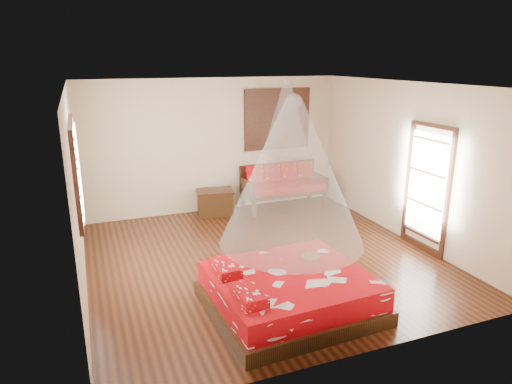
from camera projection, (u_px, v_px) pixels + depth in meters
room at (263, 176)px, 7.14m from camera, size 5.54×5.54×2.84m
bed at (289, 292)px, 5.93m from camera, size 2.13×1.94×0.64m
daybed at (283, 184)px, 10.01m from camera, size 1.79×0.80×0.95m
storage_chest at (215, 202)px, 9.62m from camera, size 0.84×0.67×0.52m
shutter_panel at (277, 119)px, 9.92m from camera, size 1.52×0.06×1.32m
window_left at (77, 169)px, 6.29m from camera, size 0.10×1.74×1.34m
glazed_door at (427, 189)px, 7.64m from camera, size 0.08×1.02×2.16m
wine_tray at (310, 254)px, 6.33m from camera, size 0.27×0.27×0.22m
mosquito_net_main at (293, 173)px, 5.49m from camera, size 1.80×1.80×1.80m
mosquito_net_daybed at (286, 117)px, 9.48m from camera, size 0.99×0.99×1.50m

